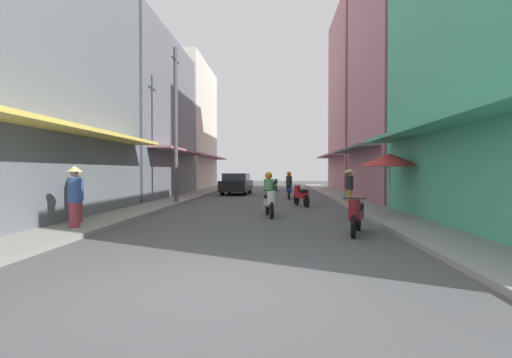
{
  "coord_description": "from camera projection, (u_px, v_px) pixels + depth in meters",
  "views": [
    {
      "loc": [
        0.86,
        -5.5,
        1.62
      ],
      "look_at": [
        -0.14,
        12.41,
        1.25
      ],
      "focal_mm": 28.01,
      "sensor_mm": 36.0,
      "label": 1
    }
  ],
  "objects": [
    {
      "name": "motorbike_maroon",
      "position": [
        356.0,
        215.0,
        10.11
      ],
      "size": [
        0.71,
        1.76,
        0.96
      ],
      "color": "black",
      "rests_on": "ground"
    },
    {
      "name": "parked_car",
      "position": [
        237.0,
        184.0,
        27.36
      ],
      "size": [
        2.0,
        4.2,
        1.45
      ],
      "color": "black",
      "rests_on": "ground"
    },
    {
      "name": "vendor_umbrella",
      "position": [
        390.0,
        160.0,
        13.9
      ],
      "size": [
        2.13,
        2.13,
        2.23
      ],
      "color": "#99999E",
      "rests_on": "ground"
    },
    {
      "name": "pedestrian_foreground",
      "position": [
        74.0,
        195.0,
        10.53
      ],
      "size": [
        0.44,
        0.44,
        1.76
      ],
      "color": "#99333F",
      "rests_on": "ground"
    },
    {
      "name": "building_right_far",
      "position": [
        374.0,
        101.0,
        31.69
      ],
      "size": [
        7.05,
        9.3,
        14.35
      ],
      "color": "#B7727F",
      "rests_on": "ground"
    },
    {
      "name": "motorbike_white",
      "position": [
        269.0,
        197.0,
        14.12
      ],
      "size": [
        0.57,
        1.8,
        1.58
      ],
      "color": "black",
      "rests_on": "ground"
    },
    {
      "name": "building_left_far",
      "position": [
        175.0,
        127.0,
        35.89
      ],
      "size": [
        7.05,
        10.41,
        11.09
      ],
      "color": "silver",
      "rests_on": "ground"
    },
    {
      "name": "motorbike_green",
      "position": [
        275.0,
        185.0,
        31.61
      ],
      "size": [
        0.59,
        1.8,
        0.96
      ],
      "color": "black",
      "rests_on": "ground"
    },
    {
      "name": "motorbike_blue",
      "position": [
        289.0,
        187.0,
        23.0
      ],
      "size": [
        0.55,
        1.81,
        1.58
      ],
      "color": "black",
      "rests_on": "ground"
    },
    {
      "name": "sidewalk_left",
      "position": [
        176.0,
        200.0,
        21.33
      ],
      "size": [
        1.63,
        47.06,
        0.12
      ],
      "primitive_type": "cube",
      "color": "gray",
      "rests_on": "ground"
    },
    {
      "name": "pedestrian_crossing",
      "position": [
        350.0,
        185.0,
        18.14
      ],
      "size": [
        0.44,
        0.44,
        1.72
      ],
      "color": "#BF8C3F",
      "rests_on": "ground"
    },
    {
      "name": "building_right_mid",
      "position": [
        419.0,
        51.0,
        21.49
      ],
      "size": [
        7.05,
        9.16,
        16.15
      ],
      "color": "#B7727F",
      "rests_on": "ground"
    },
    {
      "name": "sidewalk_right",
      "position": [
        350.0,
        201.0,
        20.81
      ],
      "size": [
        1.63,
        47.06,
        0.12
      ],
      "primitive_type": "cube",
      "color": "gray",
      "rests_on": "ground"
    },
    {
      "name": "building_left_mid",
      "position": [
        126.0,
        118.0,
        24.37
      ],
      "size": [
        7.05,
        11.52,
        9.68
      ],
      "color": "slate",
      "rests_on": "ground"
    },
    {
      "name": "pedestrian_midway",
      "position": [
        77.0,
        198.0,
        11.68
      ],
      "size": [
        0.34,
        0.34,
        1.65
      ],
      "color": "#99333F",
      "rests_on": "ground"
    },
    {
      "name": "utility_pole",
      "position": [
        176.0,
        125.0,
        19.09
      ],
      "size": [
        0.2,
        1.2,
        7.51
      ],
      "color": "#4C4C4F",
      "rests_on": "ground"
    },
    {
      "name": "ground_plane",
      "position": [
        262.0,
        201.0,
        21.07
      ],
      "size": [
        85.93,
        85.93,
        0.0
      ],
      "primitive_type": "plane",
      "color": "#4C4C4F"
    },
    {
      "name": "pedestrian_far",
      "position": [
        347.0,
        184.0,
        19.98
      ],
      "size": [
        0.44,
        0.44,
        1.69
      ],
      "color": "#598C59",
      "rests_on": "ground"
    },
    {
      "name": "motorbike_red",
      "position": [
        301.0,
        195.0,
        18.29
      ],
      "size": [
        0.74,
        1.75,
        0.96
      ],
      "color": "black",
      "rests_on": "ground"
    }
  ]
}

